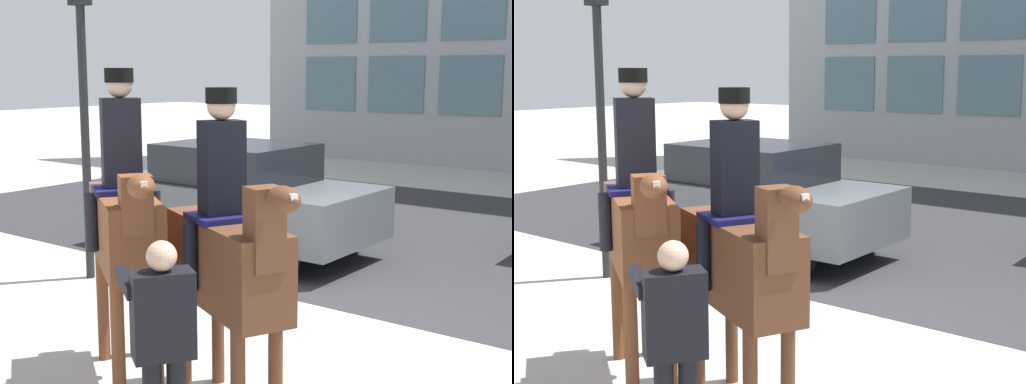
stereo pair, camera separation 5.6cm
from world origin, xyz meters
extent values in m
plane|color=#B2AFA8|center=(0.00, 0.00, 0.00)|extent=(80.00, 80.00, 0.00)
cube|color=#2D2D30|center=(0.00, 4.75, 0.00)|extent=(20.09, 8.50, 0.01)
cube|color=slate|center=(-7.73, 12.83, 2.30)|extent=(1.77, 0.02, 1.62)
cube|color=slate|center=(-5.52, 12.83, 2.30)|extent=(1.77, 0.02, 1.62)
cube|color=slate|center=(-3.31, 12.83, 2.30)|extent=(1.77, 0.02, 1.62)
cube|color=slate|center=(-7.73, 12.83, 4.32)|extent=(1.77, 0.02, 1.62)
cube|color=slate|center=(-5.52, 12.83, 4.32)|extent=(1.77, 0.02, 1.62)
cube|color=slate|center=(-3.31, 12.83, 4.32)|extent=(1.77, 0.02, 1.62)
cube|color=brown|center=(-0.58, -2.19, 1.35)|extent=(1.47, 1.20, 0.62)
cylinder|color=brown|center=(-0.06, -2.36, 0.52)|extent=(0.11, 0.11, 1.05)
cylinder|color=brown|center=(-0.23, -2.62, 0.52)|extent=(0.11, 0.11, 1.05)
cylinder|color=brown|center=(-0.94, -1.76, 0.52)|extent=(0.11, 0.11, 1.05)
cylinder|color=brown|center=(-1.11, -2.01, 0.52)|extent=(0.11, 0.11, 1.05)
cube|color=brown|center=(-0.05, -2.56, 1.68)|extent=(0.30, 0.31, 0.46)
cube|color=black|center=(-0.15, -2.49, 1.70)|extent=(0.08, 0.09, 0.41)
ellipsoid|color=brown|center=(0.18, -2.71, 1.86)|extent=(0.37, 0.34, 0.18)
cube|color=silver|center=(0.25, -2.76, 1.88)|extent=(0.12, 0.10, 0.07)
cylinder|color=black|center=(-1.23, -1.75, 1.25)|extent=(0.09, 0.09, 0.55)
cube|color=#14144C|center=(-0.64, -2.15, 1.68)|extent=(0.64, 0.65, 0.05)
cube|color=black|center=(-0.64, -2.15, 2.08)|extent=(0.36, 0.39, 0.75)
sphere|color=#D1A889|center=(-0.64, -2.15, 2.57)|extent=(0.22, 0.22, 0.22)
cylinder|color=black|center=(-0.64, -2.15, 2.64)|extent=(0.24, 0.24, 0.12)
cylinder|color=black|center=(-0.49, -1.92, 1.42)|extent=(0.11, 0.11, 0.49)
cylinder|color=black|center=(-0.80, -2.37, 1.42)|extent=(0.11, 0.11, 0.49)
cube|color=#59331E|center=(0.46, -2.10, 1.21)|extent=(1.48, 1.01, 0.66)
cylinder|color=#59331E|center=(0.99, -2.18, 0.44)|extent=(0.11, 0.11, 0.88)
cylinder|color=#59331E|center=(0.07, -1.74, 0.44)|extent=(0.11, 0.11, 0.88)
cylinder|color=#59331E|center=(-0.07, -2.02, 0.44)|extent=(0.11, 0.11, 0.88)
cube|color=#59331E|center=(1.03, -2.37, 1.61)|extent=(0.28, 0.30, 0.59)
cube|color=#382314|center=(0.92, -2.32, 1.63)|extent=(0.07, 0.09, 0.53)
ellipsoid|color=#59331E|center=(1.27, -2.48, 1.86)|extent=(0.35, 0.31, 0.18)
cube|color=silver|center=(1.35, -2.52, 1.88)|extent=(0.12, 0.09, 0.07)
cylinder|color=#382314|center=(-0.22, -1.78, 1.10)|extent=(0.09, 0.09, 0.55)
cube|color=#14144C|center=(0.40, -2.07, 1.56)|extent=(0.59, 0.62, 0.05)
cube|color=black|center=(0.40, -2.07, 1.95)|extent=(0.34, 0.38, 0.72)
sphere|color=#D1A889|center=(0.40, -2.07, 2.42)|extent=(0.22, 0.22, 0.22)
cylinder|color=black|center=(0.40, -2.07, 2.50)|extent=(0.24, 0.24, 0.12)
cylinder|color=black|center=(0.52, -1.83, 1.28)|extent=(0.11, 0.11, 0.53)
cylinder|color=black|center=(0.28, -2.32, 1.28)|extent=(0.11, 0.11, 0.53)
cube|color=black|center=(0.75, -3.09, 1.13)|extent=(0.41, 0.45, 0.58)
sphere|color=#D1A889|center=(0.75, -3.09, 1.52)|extent=(0.20, 0.20, 0.20)
cube|color=black|center=(0.42, -3.08, 1.29)|extent=(0.51, 0.38, 0.09)
cone|color=orange|center=(0.13, -2.89, 1.29)|extent=(0.17, 0.14, 0.04)
cube|color=#51565B|center=(-2.62, 1.97, 0.70)|extent=(4.06, 1.91, 0.73)
cube|color=black|center=(-2.72, 1.97, 1.34)|extent=(2.03, 1.68, 0.56)
cylinder|color=black|center=(-1.36, 1.09, 0.33)|extent=(0.66, 0.23, 0.66)
cylinder|color=black|center=(-1.36, 2.85, 0.33)|extent=(0.66, 0.23, 0.66)
cylinder|color=black|center=(-3.88, 1.09, 0.33)|extent=(0.66, 0.23, 0.66)
cylinder|color=black|center=(-3.88, 2.85, 0.33)|extent=(0.66, 0.23, 0.66)
cylinder|color=black|center=(-3.33, -0.33, 1.74)|extent=(0.11, 0.11, 3.48)
camera|label=1|loc=(3.88, -6.21, 2.68)|focal=50.00mm
camera|label=2|loc=(3.92, -6.18, 2.68)|focal=50.00mm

